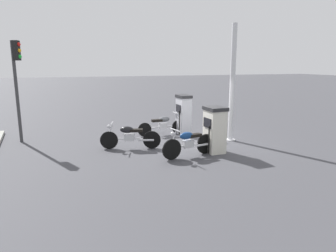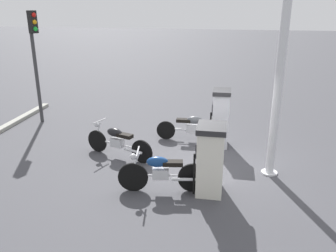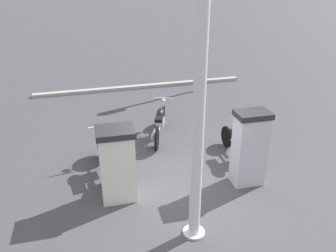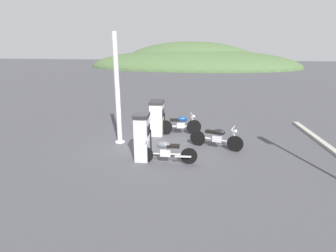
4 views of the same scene
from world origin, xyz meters
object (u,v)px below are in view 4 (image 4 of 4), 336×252
object	(u,v)px
fuel_pump_far	(157,118)
motorcycle_extra	(217,137)
fuel_pump_near	(142,137)
motorcycle_near_pump	(166,151)
canopy_support_pole	(117,92)
motorcycle_far_pump	(180,124)

from	to	relation	value
fuel_pump_far	motorcycle_extra	size ratio (longest dim) A/B	0.76
fuel_pump_near	motorcycle_near_pump	size ratio (longest dim) A/B	0.80
motorcycle_extra	canopy_support_pole	distance (m)	4.37
motorcycle_extra	motorcycle_near_pump	bearing A→B (deg)	-137.07
motorcycle_far_pump	canopy_support_pole	xyz separation A→B (m)	(-2.41, -1.45, 1.67)
motorcycle_far_pump	motorcycle_extra	distance (m)	2.26
motorcycle_far_pump	fuel_pump_far	bearing A→B (deg)	-169.13
motorcycle_extra	fuel_pump_far	bearing A→B (deg)	152.91
motorcycle_near_pump	motorcycle_extra	bearing A→B (deg)	42.93
motorcycle_extra	canopy_support_pole	xyz separation A→B (m)	(-4.04, 0.12, 1.68)
fuel_pump_near	motorcycle_extra	distance (m)	3.07
fuel_pump_far	motorcycle_extra	bearing A→B (deg)	-27.09
fuel_pump_far	motorcycle_near_pump	xyz separation A→B (m)	(0.88, -3.03, -0.34)
motorcycle_far_pump	canopy_support_pole	bearing A→B (deg)	-149.08
motorcycle_near_pump	canopy_support_pole	distance (m)	3.33
fuel_pump_far	canopy_support_pole	xyz separation A→B (m)	(-1.37, -1.24, 1.36)
motorcycle_near_pump	motorcycle_far_pump	size ratio (longest dim) A/B	1.07
motorcycle_near_pump	fuel_pump_near	bearing A→B (deg)	167.01
motorcycle_near_pump	motorcycle_far_pump	xyz separation A→B (m)	(0.17, 3.23, 0.02)
motorcycle_extra	canopy_support_pole	world-z (taller)	canopy_support_pole
motorcycle_far_pump	fuel_pump_near	bearing A→B (deg)	-109.03
fuel_pump_far	canopy_support_pole	size ratio (longest dim) A/B	0.35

